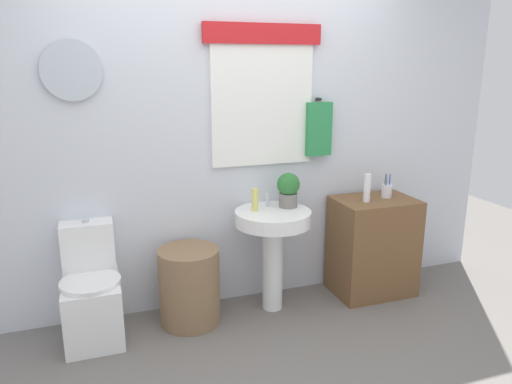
% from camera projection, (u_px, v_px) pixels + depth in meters
% --- Properties ---
extents(ground_plane, '(8.00, 8.00, 0.00)m').
position_uv_depth(ground_plane, '(288.00, 381.00, 2.78)').
color(ground_plane, slate).
extents(back_wall, '(4.40, 0.18, 2.60)m').
position_uv_depth(back_wall, '(231.00, 131.00, 3.50)').
color(back_wall, silver).
rests_on(back_wall, ground_plane).
extents(toilet, '(0.38, 0.51, 0.78)m').
position_uv_depth(toilet, '(92.00, 295.00, 3.19)').
color(toilet, white).
rests_on(toilet, ground_plane).
extents(laundry_hamper, '(0.42, 0.42, 0.54)m').
position_uv_depth(laundry_hamper, '(189.00, 286.00, 3.37)').
color(laundry_hamper, '#846647').
rests_on(laundry_hamper, ground_plane).
extents(pedestal_sink, '(0.55, 0.55, 0.76)m').
position_uv_depth(pedestal_sink, '(273.00, 234.00, 3.48)').
color(pedestal_sink, white).
rests_on(pedestal_sink, ground_plane).
extents(faucet, '(0.03, 0.03, 0.10)m').
position_uv_depth(faucet, '(267.00, 200.00, 3.53)').
color(faucet, silver).
rests_on(faucet, pedestal_sink).
extents(wooden_cabinet, '(0.61, 0.44, 0.77)m').
position_uv_depth(wooden_cabinet, '(373.00, 246.00, 3.80)').
color(wooden_cabinet, brown).
rests_on(wooden_cabinet, ground_plane).
extents(soap_bottle, '(0.05, 0.05, 0.16)m').
position_uv_depth(soap_bottle, '(255.00, 200.00, 3.42)').
color(soap_bottle, '#DBD166').
rests_on(soap_bottle, pedestal_sink).
extents(potted_plant, '(0.17, 0.17, 0.26)m').
position_uv_depth(potted_plant, '(288.00, 189.00, 3.50)').
color(potted_plant, slate).
rests_on(potted_plant, pedestal_sink).
extents(lotion_bottle, '(0.05, 0.05, 0.21)m').
position_uv_depth(lotion_bottle, '(367.00, 188.00, 3.60)').
color(lotion_bottle, white).
rests_on(lotion_bottle, wooden_cabinet).
extents(toothbrush_cup, '(0.08, 0.08, 0.19)m').
position_uv_depth(toothbrush_cup, '(387.00, 191.00, 3.74)').
color(toothbrush_cup, silver).
rests_on(toothbrush_cup, wooden_cabinet).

